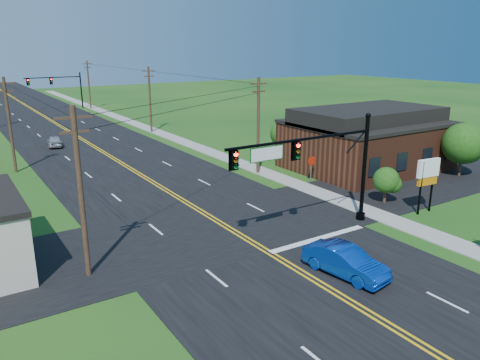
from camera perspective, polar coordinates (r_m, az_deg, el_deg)
ground at (r=23.12m, az=13.91°, el=-14.95°), size 260.00×260.00×0.00m
road_main at (r=65.99m, az=-19.29°, el=4.97°), size 16.00×220.00×0.04m
road_cross at (r=31.55m, az=-2.06°, el=-5.73°), size 70.00×10.00×0.04m
sidewalk at (r=60.11m, az=-7.17°, el=4.75°), size 2.00×160.00×0.08m
signal_mast_main at (r=29.48m, az=9.15°, el=2.17°), size 11.30×0.60×7.48m
signal_mast_far at (r=95.47m, az=-21.41°, el=10.70°), size 10.98×0.60×7.48m
brick_building at (r=47.76m, az=15.13°, el=4.21°), size 14.20×11.20×4.70m
utility_pole_left_a at (r=24.84m, az=-18.86°, el=-1.22°), size 1.80×0.28×9.00m
utility_pole_left_b at (r=49.02m, az=-26.28°, el=6.21°), size 1.80×0.28×9.00m
utility_pole_right_a at (r=43.58m, az=2.24°, el=6.82°), size 1.80×0.28×9.00m
utility_pole_right_b at (r=66.38m, az=-10.92°, el=9.75°), size 1.80×0.28×9.00m
utility_pole_right_c at (r=94.76m, az=-17.95°, el=11.10°), size 1.80×0.28×9.00m
tree_right_front at (r=47.47m, az=25.55°, el=4.03°), size 3.80×3.80×5.00m
tree_right_back at (r=50.76m, az=5.38°, el=5.65°), size 3.00×3.00×4.10m
shrub_corner at (r=37.31m, az=17.39°, el=-0.03°), size 2.00×2.00×2.86m
blue_car at (r=25.58m, az=12.70°, el=-9.72°), size 2.36×4.92×1.55m
distant_car at (r=60.39m, az=-21.68°, el=4.40°), size 2.14×4.12×1.34m
stop_sign at (r=41.71m, az=8.72°, el=2.01°), size 0.85×0.11×2.39m
pylon_sign at (r=35.90m, az=21.92°, el=0.70°), size 1.97×0.47×4.02m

